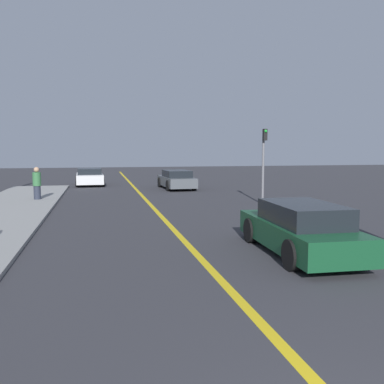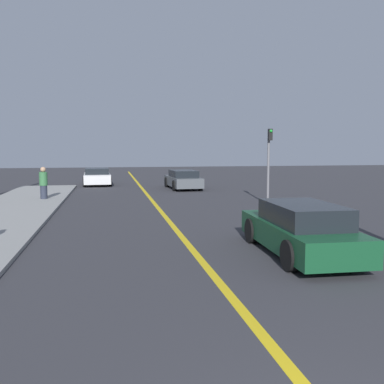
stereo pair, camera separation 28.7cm
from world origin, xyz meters
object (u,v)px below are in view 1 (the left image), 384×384
object	(u,v)px
pedestrian_far_standing	(37,183)
traffic_light	(264,158)
car_ahead_center	(176,180)
car_far_distant	(90,177)
car_near_right_lane	(300,229)

from	to	relation	value
pedestrian_far_standing	traffic_light	bearing A→B (deg)	-17.89
car_ahead_center	car_far_distant	world-z (taller)	car_far_distant
car_far_distant	pedestrian_far_standing	world-z (taller)	pedestrian_far_standing
car_ahead_center	traffic_light	bearing A→B (deg)	-75.56
car_near_right_lane	traffic_light	distance (m)	9.98
car_ahead_center	pedestrian_far_standing	world-z (taller)	pedestrian_far_standing
pedestrian_far_standing	car_far_distant	bearing A→B (deg)	75.10
car_ahead_center	car_near_right_lane	bearing A→B (deg)	-93.05
traffic_light	car_far_distant	bearing A→B (deg)	123.56
car_ahead_center	pedestrian_far_standing	distance (m)	9.69
car_near_right_lane	pedestrian_far_standing	size ratio (longest dim) A/B	2.87
traffic_light	car_near_right_lane	bearing A→B (deg)	-106.37
pedestrian_far_standing	traffic_light	world-z (taller)	traffic_light
car_near_right_lane	car_far_distant	distance (m)	22.88
car_ahead_center	car_far_distant	distance (m)	7.01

